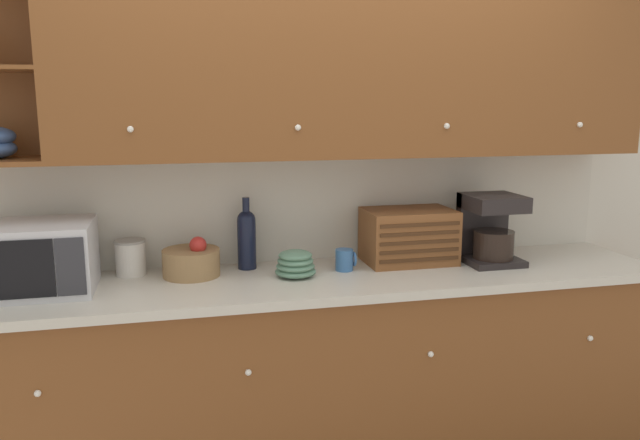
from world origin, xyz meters
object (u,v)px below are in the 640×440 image
(fruit_basket, at_px, (192,262))
(mug, at_px, (345,260))
(bowl_stack_on_counter, at_px, (295,264))
(wine_bottle, at_px, (247,237))
(microwave, at_px, (32,258))
(coffee_maker, at_px, (489,229))
(storage_canister, at_px, (130,258))
(bread_box, at_px, (408,236))

(fruit_basket, relative_size, mug, 2.56)
(bowl_stack_on_counter, bearing_deg, wine_bottle, 135.93)
(microwave, bearing_deg, mug, 0.88)
(wine_bottle, bearing_deg, fruit_basket, -164.88)
(coffee_maker, bearing_deg, wine_bottle, 172.38)
(storage_canister, bearing_deg, coffee_maker, -5.59)
(storage_canister, distance_m, coffee_maker, 1.69)
(storage_canister, bearing_deg, wine_bottle, -1.04)
(bread_box, height_order, coffee_maker, coffee_maker)
(fruit_basket, xyz_separation_m, coffee_maker, (1.41, -0.09, 0.10))
(fruit_basket, relative_size, coffee_maker, 0.76)
(bowl_stack_on_counter, bearing_deg, bread_box, 11.85)
(microwave, distance_m, coffee_maker, 2.05)
(wine_bottle, bearing_deg, bread_box, -4.78)
(microwave, bearing_deg, bread_box, 3.29)
(bowl_stack_on_counter, xyz_separation_m, mug, (0.24, 0.05, -0.01))
(bread_box, relative_size, coffee_maker, 1.27)
(wine_bottle, height_order, bowl_stack_on_counter, wine_bottle)
(mug, distance_m, bread_box, 0.36)
(mug, xyz_separation_m, coffee_maker, (0.72, -0.01, 0.12))
(wine_bottle, xyz_separation_m, bowl_stack_on_counter, (0.19, -0.19, -0.10))
(mug, relative_size, coffee_maker, 0.30)
(mug, xyz_separation_m, bread_box, (0.34, 0.08, 0.08))
(wine_bottle, height_order, mug, wine_bottle)
(wine_bottle, distance_m, bread_box, 0.78)
(fruit_basket, xyz_separation_m, mug, (0.69, -0.07, -0.02))
(mug, bearing_deg, microwave, -179.12)
(fruit_basket, xyz_separation_m, wine_bottle, (0.26, 0.07, 0.09))
(bread_box, bearing_deg, fruit_basket, -179.76)
(microwave, height_order, mug, microwave)
(storage_canister, xyz_separation_m, fruit_basket, (0.27, -0.08, -0.02))
(bread_box, bearing_deg, coffee_maker, -13.29)
(storage_canister, relative_size, coffee_maker, 0.48)
(storage_canister, relative_size, bread_box, 0.38)
(microwave, relative_size, storage_canister, 3.02)
(storage_canister, bearing_deg, bread_box, -3.28)
(storage_canister, bearing_deg, mug, -8.90)
(coffee_maker, bearing_deg, microwave, -179.83)
(fruit_basket, height_order, coffee_maker, coffee_maker)
(microwave, distance_m, bowl_stack_on_counter, 1.09)
(fruit_basket, bearing_deg, bread_box, 0.24)
(bowl_stack_on_counter, relative_size, bread_box, 0.43)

